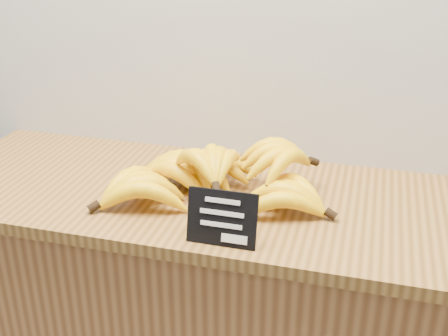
% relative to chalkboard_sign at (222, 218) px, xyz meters
% --- Properties ---
extents(counter_top, '(1.51, 0.54, 0.03)m').
position_rel_chalkboard_sign_xyz_m(counter_top, '(-0.04, 0.22, -0.07)').
color(counter_top, olive).
rests_on(counter_top, counter).
extents(chalkboard_sign, '(0.15, 0.03, 0.11)m').
position_rel_chalkboard_sign_xyz_m(chalkboard_sign, '(0.00, 0.00, 0.00)').
color(chalkboard_sign, black).
rests_on(chalkboard_sign, counter_top).
extents(banana_pile, '(0.56, 0.38, 0.12)m').
position_rel_chalkboard_sign_xyz_m(banana_pile, '(-0.08, 0.21, -0.01)').
color(banana_pile, yellow).
rests_on(banana_pile, counter_top).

